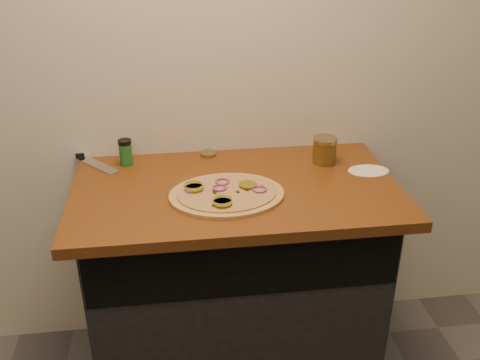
{
  "coord_description": "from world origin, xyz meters",
  "views": [
    {
      "loc": [
        -0.22,
        -0.32,
        1.79
      ],
      "look_at": [
        0.01,
        1.36,
        0.95
      ],
      "focal_mm": 40.0,
      "sensor_mm": 36.0,
      "label": 1
    }
  ],
  "objects": [
    {
      "name": "countertop",
      "position": [
        0.0,
        1.42,
        0.88
      ],
      "size": [
        1.2,
        0.7,
        0.04
      ],
      "primitive_type": "cube",
      "color": "brown",
      "rests_on": "cabinet"
    },
    {
      "name": "pizza",
      "position": [
        -0.05,
        1.34,
        0.91
      ],
      "size": [
        0.42,
        0.42,
        0.03
      ],
      "color": "tan",
      "rests_on": "countertop"
    },
    {
      "name": "mason_jar_lid",
      "position": [
        -0.08,
        1.7,
        0.91
      ],
      "size": [
        0.07,
        0.07,
        0.01
      ],
      "primitive_type": "cylinder",
      "rotation": [
        0.0,
        0.0,
        0.06
      ],
      "color": "#9A9059",
      "rests_on": "countertop"
    },
    {
      "name": "flour_spill",
      "position": [
        0.53,
        1.47,
        0.9
      ],
      "size": [
        0.16,
        0.16,
        0.0
      ],
      "primitive_type": "cylinder",
      "rotation": [
        0.0,
        0.0,
        -0.01
      ],
      "color": "silver",
      "rests_on": "countertop"
    },
    {
      "name": "salsa_jar",
      "position": [
        0.37,
        1.57,
        0.95
      ],
      "size": [
        0.1,
        0.1,
        0.11
      ],
      "color": "maroon",
      "rests_on": "countertop"
    },
    {
      "name": "spice_shaker",
      "position": [
        -0.41,
        1.66,
        0.95
      ],
      "size": [
        0.05,
        0.05,
        0.1
      ],
      "color": "#1E6128",
      "rests_on": "countertop"
    },
    {
      "name": "cabinet",
      "position": [
        0.0,
        1.45,
        0.43
      ],
      "size": [
        1.1,
        0.6,
        0.86
      ],
      "primitive_type": "cube",
      "color": "black",
      "rests_on": "ground"
    },
    {
      "name": "chefs_knife",
      "position": [
        -0.59,
        1.73,
        0.91
      ],
      "size": [
        0.26,
        0.29,
        0.02
      ],
      "color": "#B7BAC1",
      "rests_on": "countertop"
    }
  ]
}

